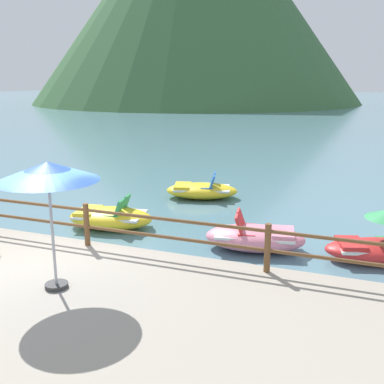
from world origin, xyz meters
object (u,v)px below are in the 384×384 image
object	(u,v)px
pedal_boat_0	(382,245)
pedal_boat_1	(110,217)
pedal_boat_3	(255,237)
beach_umbrella	(48,173)
pedal_boat_5	(201,190)

from	to	relation	value
pedal_boat_0	pedal_boat_1	size ratio (longest dim) A/B	1.08
pedal_boat_0	pedal_boat_3	distance (m)	2.81
beach_umbrella	pedal_boat_3	bearing A→B (deg)	57.20
beach_umbrella	pedal_boat_0	bearing A→B (deg)	39.05
beach_umbrella	pedal_boat_0	world-z (taller)	beach_umbrella
pedal_boat_1	pedal_boat_5	distance (m)	4.05
pedal_boat_0	pedal_boat_5	world-z (taller)	pedal_boat_0
beach_umbrella	pedal_boat_1	world-z (taller)	beach_umbrella
beach_umbrella	pedal_boat_3	size ratio (longest dim) A/B	0.89
pedal_boat_0	beach_umbrella	bearing A→B (deg)	-140.95
pedal_boat_1	pedal_boat_3	world-z (taller)	pedal_boat_3
pedal_boat_3	pedal_boat_0	bearing A→B (deg)	6.74
pedal_boat_0	pedal_boat_3	world-z (taller)	pedal_boat_0
pedal_boat_1	pedal_boat_5	world-z (taller)	pedal_boat_1
pedal_boat_1	pedal_boat_5	bearing A→B (deg)	71.79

